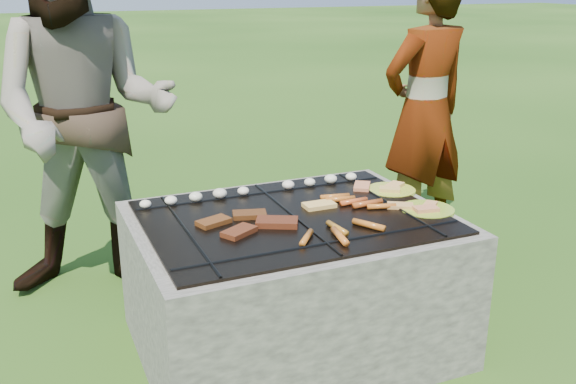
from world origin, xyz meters
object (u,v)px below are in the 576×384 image
at_px(plate_far, 391,190).
at_px(plate_near, 427,210).
at_px(fire_pit, 293,287).
at_px(cook, 425,112).
at_px(bystander, 85,114).

xyz_separation_m(plate_far, plate_near, (-0.00, -0.29, -0.00)).
height_order(fire_pit, cook, cook).
xyz_separation_m(fire_pit, plate_far, (0.56, 0.14, 0.33)).
bearing_deg(plate_near, plate_far, 89.65).
bearing_deg(cook, plate_near, 47.75).
height_order(plate_far, plate_near, same).
bearing_deg(fire_pit, plate_near, -15.33).
relative_size(plate_near, cook, 0.16).
bearing_deg(plate_near, bystander, 140.61).
distance_m(plate_near, bystander, 1.66).
height_order(plate_far, cook, cook).
bearing_deg(plate_far, fire_pit, -166.43).
bearing_deg(plate_far, bystander, 149.39).
relative_size(plate_far, cook, 0.18).
bearing_deg(fire_pit, plate_far, 13.57).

